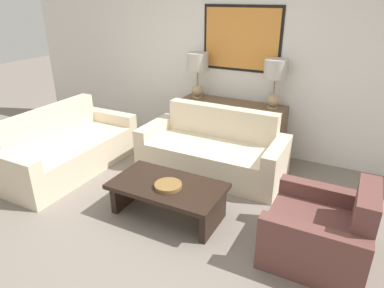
{
  "coord_description": "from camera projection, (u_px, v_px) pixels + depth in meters",
  "views": [
    {
      "loc": [
        1.71,
        -2.58,
        2.29
      ],
      "look_at": [
        -0.0,
        0.74,
        0.65
      ],
      "focal_mm": 32.0,
      "sensor_mm": 36.0,
      "label": 1
    }
  ],
  "objects": [
    {
      "name": "couch_by_side",
      "position": [
        68.0,
        150.0,
        4.79
      ],
      "size": [
        0.87,
        1.97,
        0.86
      ],
      "color": "beige",
      "rests_on": "ground_plane"
    },
    {
      "name": "ground_plane",
      "position": [
        161.0,
        222.0,
        3.74
      ],
      "size": [
        20.0,
        20.0,
        0.0
      ],
      "primitive_type": "plane",
      "color": "slate"
    },
    {
      "name": "armchair_near_back_wall",
      "position": [
        321.0,
        232.0,
        3.17
      ],
      "size": [
        0.89,
        0.89,
        0.8
      ],
      "color": "brown",
      "rests_on": "ground_plane"
    },
    {
      "name": "decorative_bowl",
      "position": [
        168.0,
        186.0,
        3.65
      ],
      "size": [
        0.3,
        0.3,
        0.04
      ],
      "color": "olive",
      "rests_on": "coffee_table"
    },
    {
      "name": "console_table",
      "position": [
        232.0,
        128.0,
        5.25
      ],
      "size": [
        1.58,
        0.39,
        0.81
      ],
      "color": "brown",
      "rests_on": "ground_plane"
    },
    {
      "name": "table_lamp_left",
      "position": [
        198.0,
        67.0,
        5.15
      ],
      "size": [
        0.32,
        0.32,
        0.68
      ],
      "color": "tan",
      "rests_on": "console_table"
    },
    {
      "name": "table_lamp_right",
      "position": [
        275.0,
        75.0,
        4.65
      ],
      "size": [
        0.32,
        0.32,
        0.68
      ],
      "color": "tan",
      "rests_on": "console_table"
    },
    {
      "name": "back_wall",
      "position": [
        241.0,
        64.0,
        5.1
      ],
      "size": [
        8.02,
        0.12,
        2.65
      ],
      "color": "silver",
      "rests_on": "ground_plane"
    },
    {
      "name": "couch_by_back_wall",
      "position": [
        213.0,
        152.0,
        4.73
      ],
      "size": [
        1.97,
        0.87,
        0.86
      ],
      "color": "beige",
      "rests_on": "ground_plane"
    },
    {
      "name": "coffee_table",
      "position": [
        168.0,
        192.0,
        3.76
      ],
      "size": [
        1.24,
        0.68,
        0.39
      ],
      "color": "black",
      "rests_on": "ground_plane"
    }
  ]
}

